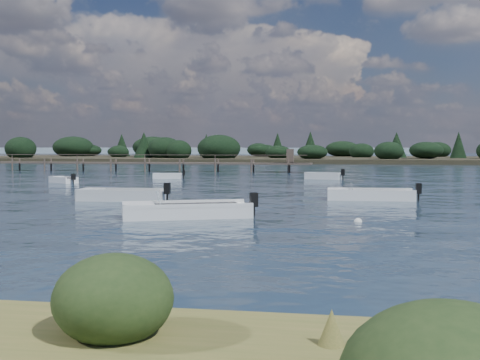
% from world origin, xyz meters
% --- Properties ---
extents(ground, '(400.00, 400.00, 0.00)m').
position_xyz_m(ground, '(0.00, 60.00, 0.00)').
color(ground, '#162535').
rests_on(ground, ground).
extents(dinghy_mid_white_a, '(5.79, 3.81, 1.35)m').
position_xyz_m(dinghy_mid_white_a, '(3.37, 3.33, 0.17)').
color(dinghy_mid_white_a, silver).
rests_on(dinghy_mid_white_a, ground).
extents(dinghy_mid_white_b, '(5.17, 1.88, 1.28)m').
position_xyz_m(dinghy_mid_white_b, '(11.45, 13.18, 0.17)').
color(dinghy_mid_white_b, silver).
rests_on(dinghy_mid_white_b, ground).
extents(tender_far_grey_b, '(3.68, 1.93, 1.23)m').
position_xyz_m(tender_far_grey_b, '(8.20, 34.12, 0.17)').
color(tender_far_grey_b, '#B6BBBE').
rests_on(tender_far_grey_b, ground).
extents(dinghy_mid_grey, '(5.11, 1.94, 1.29)m').
position_xyz_m(dinghy_mid_grey, '(-2.18, 10.44, 0.17)').
color(dinghy_mid_grey, '#B6BBBE').
rests_on(dinghy_mid_grey, ground).
extents(tender_far_grey, '(2.99, 2.57, 1.02)m').
position_xyz_m(tender_far_grey, '(-12.74, 25.00, 0.14)').
color(tender_far_grey, silver).
rests_on(tender_far_grey, ground).
extents(tender_far_white, '(3.01, 1.43, 1.01)m').
position_xyz_m(tender_far_white, '(-6.10, 32.63, 0.14)').
color(tender_far_white, silver).
rests_on(tender_far_white, ground).
extents(buoy_b, '(0.32, 0.32, 0.32)m').
position_xyz_m(buoy_b, '(10.52, 2.94, 0.00)').
color(buoy_b, silver).
rests_on(buoy_b, ground).
extents(jetty, '(64.50, 3.20, 3.40)m').
position_xyz_m(jetty, '(-21.74, 47.99, 0.98)').
color(jetty, '#4C3F37').
rests_on(jetty, ground).
extents(far_headland, '(190.00, 40.00, 5.80)m').
position_xyz_m(far_headland, '(25.00, 100.00, 1.96)').
color(far_headland, black).
rests_on(far_headland, ground).
extents(distant_haze, '(280.00, 20.00, 2.40)m').
position_xyz_m(distant_haze, '(-90.00, 230.00, 0.00)').
color(distant_haze, '#81939F').
rests_on(distant_haze, ground).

